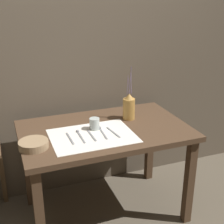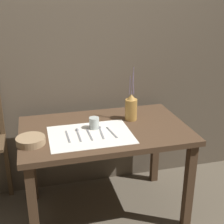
{
  "view_description": "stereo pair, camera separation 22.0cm",
  "coord_description": "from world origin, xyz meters",
  "views": [
    {
      "loc": [
        -0.68,
        -1.97,
        1.68
      ],
      "look_at": [
        0.06,
        0.0,
        0.86
      ],
      "focal_mm": 50.0,
      "sensor_mm": 36.0,
      "label": 1
    },
    {
      "loc": [
        -0.47,
        -2.04,
        1.68
      ],
      "look_at": [
        0.06,
        0.0,
        0.86
      ],
      "focal_mm": 50.0,
      "sensor_mm": 36.0,
      "label": 2
    }
  ],
  "objects": [
    {
      "name": "spoon_outer",
      "position": [
        -0.2,
        -0.03,
        0.75
      ],
      "size": [
        0.02,
        0.2,
        0.02
      ],
      "color": "gray",
      "rests_on": "wooden_table"
    },
    {
      "name": "glass_tumbler_near",
      "position": [
        -0.07,
        0.01,
        0.79
      ],
      "size": [
        0.07,
        0.07,
        0.08
      ],
      "color": "#B7C1BC",
      "rests_on": "wooden_table"
    },
    {
      "name": "pitcher_with_flowers",
      "position": [
        0.24,
        0.1,
        0.84
      ],
      "size": [
        0.09,
        0.09,
        0.41
      ],
      "color": "#B7843D",
      "rests_on": "wooden_table"
    },
    {
      "name": "linen_cloth",
      "position": [
        -0.12,
        -0.09,
        0.74
      ],
      "size": [
        0.58,
        0.43,
        0.0
      ],
      "color": "white",
      "rests_on": "wooden_table"
    },
    {
      "name": "fork_inner",
      "position": [
        -0.13,
        -0.09,
        0.75
      ],
      "size": [
        0.01,
        0.19,
        0.0
      ],
      "color": "gray",
      "rests_on": "wooden_table"
    },
    {
      "name": "ground_plane",
      "position": [
        0.0,
        0.0,
        0.0
      ],
      "size": [
        12.0,
        12.0,
        0.0
      ],
      "primitive_type": "plane",
      "color": "brown"
    },
    {
      "name": "wooden_table",
      "position": [
        0.0,
        0.0,
        0.64
      ],
      "size": [
        1.22,
        0.77,
        0.74
      ],
      "color": "#4C3523",
      "rests_on": "ground_plane"
    },
    {
      "name": "wooden_bowl",
      "position": [
        -0.53,
        -0.13,
        0.77
      ],
      "size": [
        0.19,
        0.19,
        0.05
      ],
      "color": "#9E7F5B",
      "rests_on": "wooden_table"
    },
    {
      "name": "spoon_inner",
      "position": [
        -0.04,
        -0.03,
        0.75
      ],
      "size": [
        0.03,
        0.2,
        0.02
      ],
      "color": "gray",
      "rests_on": "wooden_table"
    },
    {
      "name": "knife_center",
      "position": [
        -0.28,
        -0.09,
        0.75
      ],
      "size": [
        0.02,
        0.19,
        0.0
      ],
      "color": "gray",
      "rests_on": "wooden_table"
    },
    {
      "name": "fork_outer",
      "position": [
        0.03,
        -0.1,
        0.75
      ],
      "size": [
        0.04,
        0.19,
        0.0
      ],
      "color": "gray",
      "rests_on": "wooden_table"
    },
    {
      "name": "stone_wall_back",
      "position": [
        0.0,
        0.49,
        1.2
      ],
      "size": [
        7.0,
        0.06,
        2.4
      ],
      "color": "brown",
      "rests_on": "ground_plane"
    }
  ]
}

